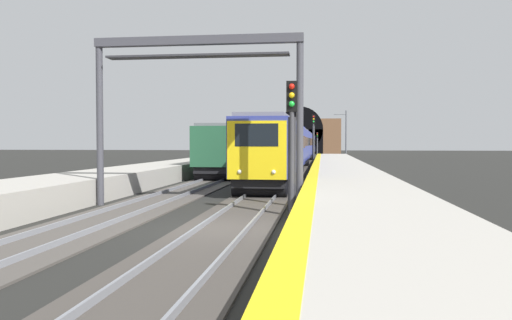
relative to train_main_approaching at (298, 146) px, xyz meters
name	(u,v)px	position (x,y,z in m)	size (l,w,h in m)	color
ground_plane	(225,230)	(-44.83, 0.00, -2.28)	(320.00, 320.00, 0.00)	black
platform_right	(366,215)	(-44.83, -4.13, -1.74)	(112.00, 3.91, 1.09)	#ADA89E
platform_right_edge_strip	(307,195)	(-44.83, -2.43, -1.19)	(112.00, 0.50, 0.01)	yellow
track_main_line	(225,229)	(-44.83, 0.00, -2.24)	(160.00, 2.89, 0.21)	#423D38
track_adjacent_line	(87,226)	(-44.83, 4.38, -2.24)	(160.00, 3.12, 0.21)	#4C4742
train_main_approaching	(298,146)	(0.00, 0.00, 0.00)	(73.84, 3.02, 4.93)	navy
train_adjacent_platform	(253,146)	(-6.26, 4.38, -0.01)	(40.99, 2.90, 4.82)	#235638
railway_signal_near	(292,135)	(-41.98, -1.81, 0.62)	(0.39, 0.38, 4.76)	#38383D
railway_signal_mid	(314,135)	(1.61, -1.81, 1.26)	(0.39, 0.38, 5.91)	#38383D
railway_signal_far	(317,141)	(45.78, -1.81, 0.60)	(0.39, 0.38, 4.72)	#4C4C54
overhead_signal_gantry	(197,78)	(-39.42, 2.19, 2.96)	(0.70, 8.61, 6.93)	#3F3F47
tunnel_portal	(301,136)	(59.69, 2.19, 1.80)	(2.74, 18.55, 10.88)	brown
catenary_mast_near	(346,134)	(20.70, -6.46, 1.60)	(0.22, 2.00, 7.57)	#595B60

